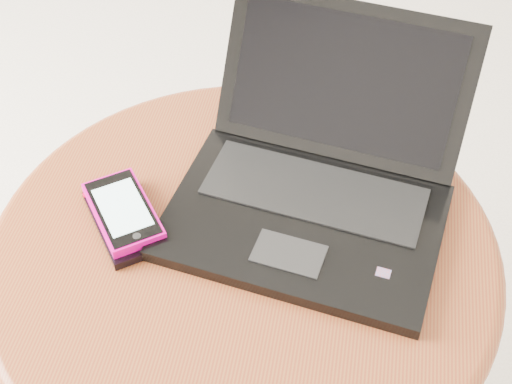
# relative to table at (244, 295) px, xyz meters

# --- Properties ---
(table) EXTENTS (0.63, 0.63, 0.50)m
(table) POSITION_rel_table_xyz_m (0.00, 0.00, 0.00)
(table) COLOR #4F2B14
(table) RESTS_ON ground
(laptop) EXTENTS (0.37, 0.38, 0.19)m
(laptop) POSITION_rel_table_xyz_m (0.08, 0.09, 0.14)
(laptop) COLOR black
(laptop) RESTS_ON table
(phone_black) EXTENTS (0.13, 0.14, 0.01)m
(phone_black) POSITION_rel_table_xyz_m (-0.15, 0.00, 0.11)
(phone_black) COLOR black
(phone_black) RESTS_ON table
(phone_pink) EXTENTS (0.13, 0.14, 0.02)m
(phone_pink) POSITION_rel_table_xyz_m (-0.15, 0.01, 0.13)
(phone_pink) COLOR #D20182
(phone_pink) RESTS_ON phone_black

